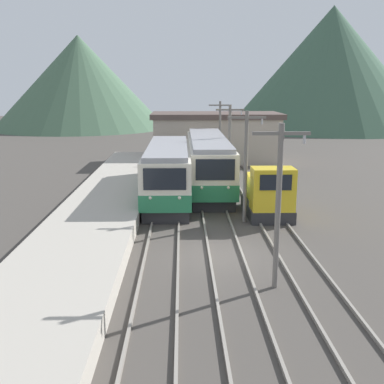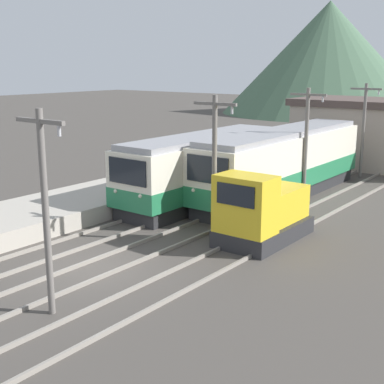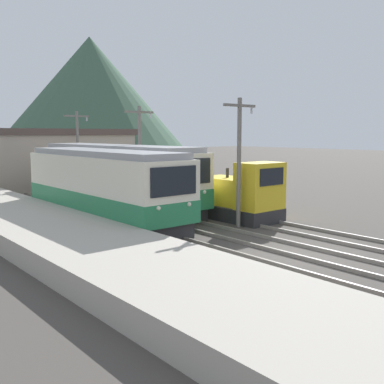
{
  "view_description": "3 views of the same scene",
  "coord_description": "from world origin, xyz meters",
  "px_view_note": "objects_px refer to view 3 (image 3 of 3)",
  "views": [
    {
      "loc": [
        -1.7,
        -18.49,
        7.2
      ],
      "look_at": [
        -1.16,
        5.21,
        1.66
      ],
      "focal_mm": 42.0,
      "sensor_mm": 36.0,
      "label": 1
    },
    {
      "loc": [
        13.85,
        -12.23,
        7.17
      ],
      "look_at": [
        -0.66,
        6.62,
        1.48
      ],
      "focal_mm": 50.0,
      "sensor_mm": 36.0,
      "label": 2
    },
    {
      "loc": [
        -13.4,
        -9.46,
        4.41
      ],
      "look_at": [
        0.07,
        6.48,
        1.67
      ],
      "focal_mm": 42.0,
      "sensor_mm": 36.0,
      "label": 3
    }
  ],
  "objects_px": {
    "commuter_train_center": "(115,179)",
    "catenary_mast_far": "(140,152)",
    "commuter_train_left": "(103,189)",
    "shunting_locomotive": "(241,196)",
    "catenary_mast_mid": "(239,157)",
    "catenary_mast_distant": "(78,148)"
  },
  "relations": [
    {
      "from": "commuter_train_center",
      "to": "catenary_mast_mid",
      "type": "xyz_separation_m",
      "value": [
        1.51,
        -8.66,
        1.59
      ]
    },
    {
      "from": "commuter_train_left",
      "to": "catenary_mast_mid",
      "type": "xyz_separation_m",
      "value": [
        4.31,
        -5.1,
        1.64
      ]
    },
    {
      "from": "catenary_mast_mid",
      "to": "catenary_mast_distant",
      "type": "relative_size",
      "value": 1.0
    },
    {
      "from": "shunting_locomotive",
      "to": "catenary_mast_mid",
      "type": "relative_size",
      "value": 0.76
    },
    {
      "from": "catenary_mast_far",
      "to": "catenary_mast_distant",
      "type": "distance_m",
      "value": 8.26
    },
    {
      "from": "commuter_train_left",
      "to": "shunting_locomotive",
      "type": "relative_size",
      "value": 2.53
    },
    {
      "from": "commuter_train_center",
      "to": "catenary_mast_distant",
      "type": "xyz_separation_m",
      "value": [
        1.51,
        7.86,
        1.59
      ]
    },
    {
      "from": "commuter_train_left",
      "to": "commuter_train_center",
      "type": "relative_size",
      "value": 0.81
    },
    {
      "from": "catenary_mast_mid",
      "to": "shunting_locomotive",
      "type": "bearing_deg",
      "value": 40.85
    },
    {
      "from": "commuter_train_center",
      "to": "catenary_mast_mid",
      "type": "height_order",
      "value": "catenary_mast_mid"
    },
    {
      "from": "shunting_locomotive",
      "to": "commuter_train_center",
      "type": "bearing_deg",
      "value": 112.14
    },
    {
      "from": "catenary_mast_mid",
      "to": "commuter_train_left",
      "type": "bearing_deg",
      "value": 130.21
    },
    {
      "from": "shunting_locomotive",
      "to": "commuter_train_left",
      "type": "bearing_deg",
      "value": 146.71
    },
    {
      "from": "catenary_mast_distant",
      "to": "commuter_train_left",
      "type": "bearing_deg",
      "value": -110.67
    },
    {
      "from": "commuter_train_left",
      "to": "catenary_mast_mid",
      "type": "distance_m",
      "value": 6.87
    },
    {
      "from": "commuter_train_center",
      "to": "catenary_mast_distant",
      "type": "distance_m",
      "value": 8.15
    },
    {
      "from": "catenary_mast_mid",
      "to": "commuter_train_center",
      "type": "bearing_deg",
      "value": 99.88
    },
    {
      "from": "commuter_train_center",
      "to": "catenary_mast_far",
      "type": "distance_m",
      "value": 2.23
    },
    {
      "from": "shunting_locomotive",
      "to": "catenary_mast_far",
      "type": "relative_size",
      "value": 0.76
    },
    {
      "from": "commuter_train_center",
      "to": "shunting_locomotive",
      "type": "distance_m",
      "value": 7.98
    },
    {
      "from": "commuter_train_left",
      "to": "shunting_locomotive",
      "type": "bearing_deg",
      "value": -33.29
    },
    {
      "from": "commuter_train_center",
      "to": "catenary_mast_far",
      "type": "height_order",
      "value": "catenary_mast_far"
    }
  ]
}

